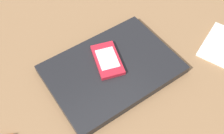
{
  "coord_description": "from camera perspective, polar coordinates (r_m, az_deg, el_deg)",
  "views": [
    {
      "loc": [
        -13.84,
        -36.74,
        57.03
      ],
      "look_at": [
        7.24,
        -4.44,
        5.0
      ],
      "focal_mm": 41.33,
      "sensor_mm": 36.0,
      "label": 1
    }
  ],
  "objects": [
    {
      "name": "desk_surface",
      "position": [
        0.68,
        -7.17,
        -1.92
      ],
      "size": [
        120.0,
        80.0,
        3.0
      ],
      "primitive_type": "cube",
      "color": "olive",
      "rests_on": "ground"
    },
    {
      "name": "laptop_closed",
      "position": [
        0.66,
        0.0,
        -0.48
      ],
      "size": [
        32.67,
        23.63,
        2.16
      ],
      "primitive_type": "cube",
      "rotation": [
        0.0,
        0.0,
        0.03
      ],
      "color": "black",
      "rests_on": "desk_surface"
    },
    {
      "name": "cell_phone_on_laptop",
      "position": [
        0.65,
        -1.03,
        1.66
      ],
      "size": [
        8.75,
        12.06,
        1.12
      ],
      "color": "red",
      "rests_on": "laptop_closed"
    }
  ]
}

